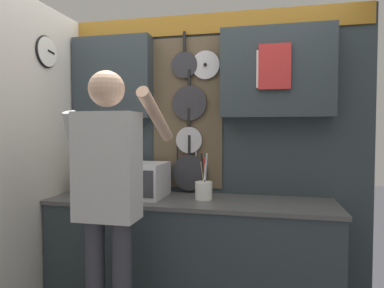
{
  "coord_description": "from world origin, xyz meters",
  "views": [
    {
      "loc": [
        0.58,
        -2.51,
        1.45
      ],
      "look_at": [
        -0.03,
        0.19,
        1.33
      ],
      "focal_mm": 32.0,
      "sensor_mm": 36.0,
      "label": 1
    }
  ],
  "objects_px": {
    "person": "(109,187)",
    "knife_block": "(86,183)",
    "utensil_crock": "(204,189)",
    "microwave": "(135,180)"
  },
  "relations": [
    {
      "from": "person",
      "to": "microwave",
      "type": "bearing_deg",
      "value": 95.53
    },
    {
      "from": "knife_block",
      "to": "person",
      "type": "xyz_separation_m",
      "value": [
        0.49,
        -0.58,
        0.08
      ]
    },
    {
      "from": "utensil_crock",
      "to": "person",
      "type": "relative_size",
      "value": 0.2
    },
    {
      "from": "knife_block",
      "to": "person",
      "type": "relative_size",
      "value": 0.14
    },
    {
      "from": "knife_block",
      "to": "person",
      "type": "bearing_deg",
      "value": -49.71
    },
    {
      "from": "microwave",
      "to": "utensil_crock",
      "type": "relative_size",
      "value": 1.33
    },
    {
      "from": "knife_block",
      "to": "utensil_crock",
      "type": "xyz_separation_m",
      "value": [
        0.98,
        0.0,
        -0.01
      ]
    },
    {
      "from": "person",
      "to": "knife_block",
      "type": "bearing_deg",
      "value": 130.29
    },
    {
      "from": "utensil_crock",
      "to": "person",
      "type": "bearing_deg",
      "value": -130.24
    },
    {
      "from": "microwave",
      "to": "person",
      "type": "height_order",
      "value": "person"
    }
  ]
}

